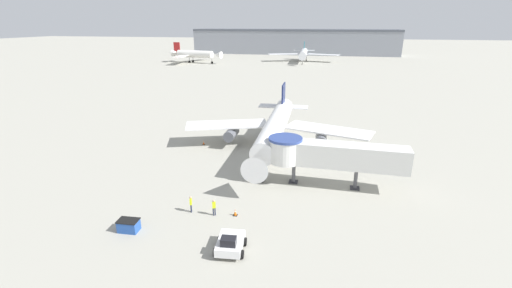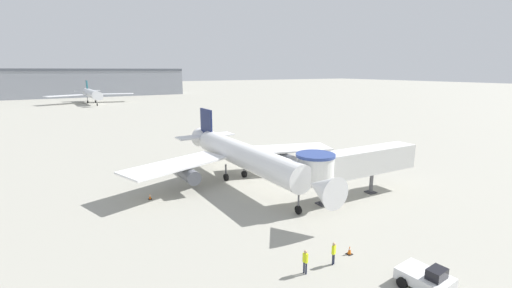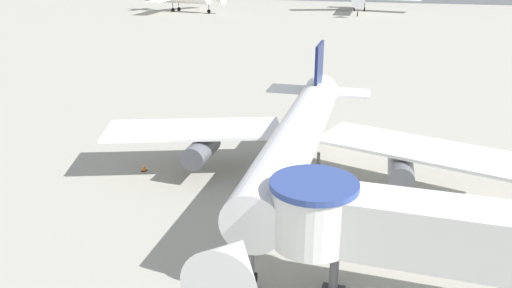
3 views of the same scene
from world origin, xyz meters
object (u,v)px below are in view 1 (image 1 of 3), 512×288
at_px(pushback_tug_white, 230,243).
at_px(traffic_cone_near_nose, 235,212).
at_px(main_airplane, 275,128).
at_px(jet_bridge, 326,154).
at_px(ground_crew_wing_walker, 214,206).
at_px(background_jet_teal_tail, 303,53).
at_px(service_container_blue, 129,225).
at_px(background_jet_red_tail, 194,54).
at_px(traffic_cone_port_wing, 204,143).
at_px(ground_crew_marshaller, 191,203).
at_px(traffic_cone_starboard_wing, 353,155).

distance_m(pushback_tug_white, traffic_cone_near_nose, 5.87).
relative_size(pushback_tug_white, traffic_cone_near_nose, 4.79).
height_order(main_airplane, jet_bridge, main_airplane).
distance_m(traffic_cone_near_nose, ground_crew_wing_walker, 2.27).
bearing_deg(background_jet_teal_tail, service_container_blue, -94.33).
relative_size(jet_bridge, background_jet_red_tail, 0.56).
xyz_separation_m(traffic_cone_port_wing, ground_crew_wing_walker, (8.82, -20.36, 0.73)).
height_order(pushback_tug_white, ground_crew_marshaller, ground_crew_marshaller).
xyz_separation_m(ground_crew_wing_walker, background_jet_red_tail, (-56.32, 133.47, 3.19)).
bearing_deg(background_jet_teal_tail, pushback_tug_white, -90.46).
bearing_deg(background_jet_teal_tail, background_jet_red_tail, -167.73).
relative_size(jet_bridge, service_container_blue, 7.92).
distance_m(background_jet_red_tail, background_jet_teal_tail, 54.39).
relative_size(main_airplane, traffic_cone_port_wing, 47.29).
bearing_deg(jet_bridge, traffic_cone_near_nose, -133.02).
distance_m(jet_bridge, traffic_cone_starboard_wing, 11.46).
relative_size(traffic_cone_near_nose, traffic_cone_port_wing, 1.12).
distance_m(main_airplane, traffic_cone_port_wing, 12.20).
xyz_separation_m(traffic_cone_port_wing, traffic_cone_starboard_wing, (23.56, -0.80, 0.07)).
bearing_deg(background_jet_teal_tail, traffic_cone_port_wing, -95.36).
xyz_separation_m(ground_crew_marshaller, ground_crew_wing_walker, (2.58, -0.12, -0.03)).
bearing_deg(traffic_cone_port_wing, ground_crew_wing_walker, -66.58).
bearing_deg(ground_crew_wing_walker, background_jet_teal_tail, -112.26).
bearing_deg(traffic_cone_starboard_wing, ground_crew_marshaller, -131.68).
bearing_deg(background_jet_teal_tail, traffic_cone_starboard_wing, -84.89).
relative_size(pushback_tug_white, background_jet_red_tail, 0.12).
relative_size(service_container_blue, ground_crew_marshaller, 1.12).
relative_size(ground_crew_marshaller, background_jet_teal_tail, 0.05).
xyz_separation_m(pushback_tug_white, ground_crew_marshaller, (-5.87, 5.41, 0.27)).
height_order(main_airplane, ground_crew_wing_walker, main_airplane).
xyz_separation_m(traffic_cone_starboard_wing, ground_crew_wing_walker, (-14.74, -19.56, 0.66)).
xyz_separation_m(pushback_tug_white, traffic_cone_near_nose, (-1.17, 5.74, -0.44)).
height_order(jet_bridge, ground_crew_marshaller, jet_bridge).
relative_size(service_container_blue, traffic_cone_starboard_wing, 2.65).
xyz_separation_m(traffic_cone_near_nose, ground_crew_marshaller, (-4.70, -0.33, 0.72)).
height_order(service_container_blue, ground_crew_marshaller, ground_crew_marshaller).
bearing_deg(pushback_tug_white, background_jet_red_tail, 107.25).
xyz_separation_m(ground_crew_marshaller, background_jet_teal_tail, (-1.31, 147.81, 3.15)).
bearing_deg(ground_crew_marshaller, background_jet_red_tail, 5.65).
xyz_separation_m(service_container_blue, ground_crew_marshaller, (4.46, 4.53, 0.47)).
bearing_deg(pushback_tug_white, ground_crew_marshaller, 131.33).
relative_size(ground_crew_wing_walker, background_jet_red_tail, 0.06).
bearing_deg(service_container_blue, ground_crew_wing_walker, 32.12).
distance_m(jet_bridge, background_jet_teal_tail, 139.24).
relative_size(traffic_cone_port_wing, ground_crew_marshaller, 0.35).
distance_m(jet_bridge, traffic_cone_near_nose, 13.09).
bearing_deg(main_airplane, ground_crew_marshaller, -107.02).
bearing_deg(traffic_cone_near_nose, pushback_tug_white, -78.46).
relative_size(jet_bridge, traffic_cone_starboard_wing, 21.01).
distance_m(main_airplane, jet_bridge, 13.37).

